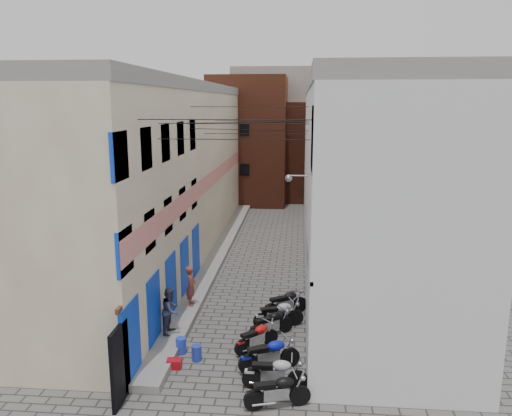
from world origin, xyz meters
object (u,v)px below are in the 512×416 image
(motorcycle_f, at_px, (279,313))
(water_jug_near, at_px, (197,353))
(motorcycle_b, at_px, (275,371))
(water_jug_far, at_px, (181,346))
(motorcycle_g, at_px, (286,302))
(person_b, at_px, (171,310))
(motorcycle_d, at_px, (257,336))
(motorcycle_a, at_px, (277,390))
(person_a, at_px, (191,286))
(red_crate, at_px, (174,364))
(motorcycle_c, at_px, (269,353))
(motorcycle_e, at_px, (271,322))

(motorcycle_f, distance_m, water_jug_near, 3.61)
(motorcycle_b, distance_m, water_jug_far, 3.62)
(motorcycle_g, xyz_separation_m, person_b, (-3.84, -2.31, 0.50))
(motorcycle_d, xyz_separation_m, water_jug_near, (-1.83, -0.83, -0.25))
(motorcycle_f, bearing_deg, water_jug_near, -62.40)
(motorcycle_a, distance_m, person_b, 5.29)
(motorcycle_f, relative_size, person_a, 1.21)
(person_b, bearing_deg, red_crate, -155.37)
(motorcycle_c, xyz_separation_m, motorcycle_f, (0.14, 2.99, -0.02))
(motorcycle_b, bearing_deg, motorcycle_f, -178.94)
(motorcycle_b, relative_size, person_a, 1.21)
(motorcycle_g, bearing_deg, water_jug_far, -78.74)
(motorcycle_g, bearing_deg, red_crate, -71.66)
(motorcycle_d, height_order, red_crate, motorcycle_d)
(motorcycle_g, relative_size, person_a, 1.22)
(motorcycle_e, xyz_separation_m, water_jug_near, (-2.25, -1.87, -0.27))
(motorcycle_e, bearing_deg, motorcycle_c, -35.14)
(motorcycle_c, distance_m, motorcycle_d, 1.31)
(person_b, relative_size, water_jug_near, 3.23)
(motorcycle_c, bearing_deg, person_b, -139.93)
(motorcycle_a, xyz_separation_m, motorcycle_b, (-0.11, 0.88, 0.02))
(motorcycle_b, relative_size, water_jug_near, 3.78)
(motorcycle_f, bearing_deg, motorcycle_a, -16.93)
(motorcycle_e, height_order, water_jug_far, motorcycle_e)
(motorcycle_a, bearing_deg, water_jug_near, -145.97)
(motorcycle_c, bearing_deg, water_jug_near, -122.53)
(motorcycle_a, distance_m, person_a, 7.08)
(motorcycle_g, height_order, water_jug_far, motorcycle_g)
(motorcycle_e, relative_size, person_b, 1.11)
(motorcycle_g, xyz_separation_m, water_jug_near, (-2.68, -3.68, -0.30))
(motorcycle_b, xyz_separation_m, motorcycle_g, (0.14, 5.06, 0.01))
(person_b, xyz_separation_m, red_crate, (0.57, -1.88, -0.91))
(motorcycle_a, xyz_separation_m, person_b, (-3.81, 3.63, 0.52))
(person_a, height_order, water_jug_far, person_a)
(motorcycle_f, distance_m, red_crate, 4.40)
(motorcycle_f, height_order, red_crate, motorcycle_f)
(red_crate, bearing_deg, water_jug_near, 40.68)
(person_a, bearing_deg, motorcycle_e, -125.92)
(motorcycle_b, bearing_deg, motorcycle_g, 178.34)
(motorcycle_d, relative_size, motorcycle_g, 0.91)
(motorcycle_b, relative_size, motorcycle_f, 1.00)
(motorcycle_d, relative_size, motorcycle_f, 0.92)
(motorcycle_f, distance_m, motorcycle_g, 1.08)
(person_a, bearing_deg, water_jug_near, -170.66)
(motorcycle_a, height_order, motorcycle_b, motorcycle_b)
(person_b, distance_m, water_jug_far, 1.36)
(motorcycle_b, height_order, red_crate, motorcycle_b)
(motorcycle_b, height_order, motorcycle_e, motorcycle_b)
(motorcycle_e, distance_m, motorcycle_g, 1.86)
(motorcycle_b, xyz_separation_m, motorcycle_f, (-0.08, 4.00, 0.00))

